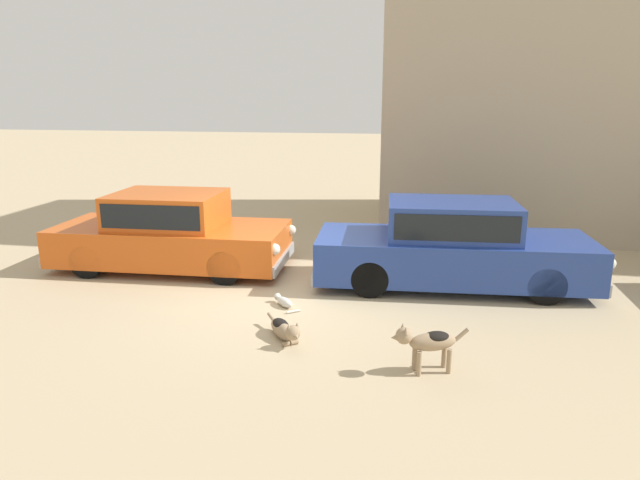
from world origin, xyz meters
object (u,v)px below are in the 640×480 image
at_px(stray_dog_spotted, 427,341).
at_px(stray_dog_tan, 284,329).
at_px(parked_sedan_nearest, 171,231).
at_px(parked_sedan_second, 452,245).
at_px(stray_cat, 284,302).

height_order(stray_dog_spotted, stray_dog_tan, stray_dog_spotted).
relative_size(parked_sedan_nearest, parked_sedan_second, 0.93).
relative_size(stray_dog_tan, stray_cat, 1.69).
bearing_deg(stray_dog_spotted, parked_sedan_second, -117.30).
height_order(parked_sedan_second, stray_dog_tan, parked_sedan_second).
relative_size(parked_sedan_nearest, stray_dog_tan, 5.00).
bearing_deg(parked_sedan_nearest, stray_cat, -33.97).
distance_m(parked_sedan_nearest, stray_dog_spotted, 5.86).
distance_m(stray_dog_spotted, stray_dog_tan, 1.99).
height_order(parked_sedan_nearest, stray_cat, parked_sedan_nearest).
height_order(parked_sedan_second, stray_cat, parked_sedan_second).
relative_size(parked_sedan_second, stray_cat, 9.07).
bearing_deg(parked_sedan_second, stray_cat, -153.57).
height_order(parked_sedan_nearest, stray_dog_tan, parked_sedan_nearest).
bearing_deg(parked_sedan_second, parked_sedan_nearest, 175.26).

